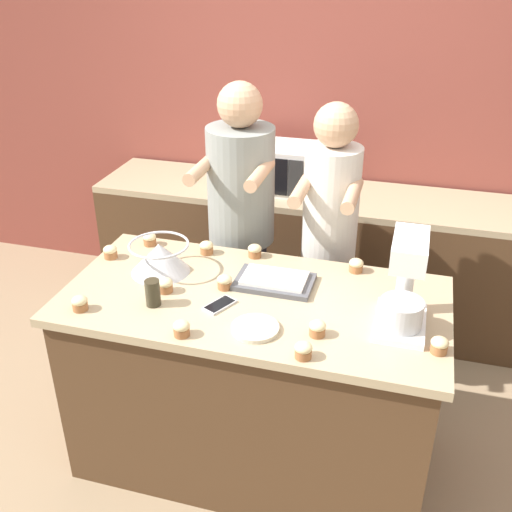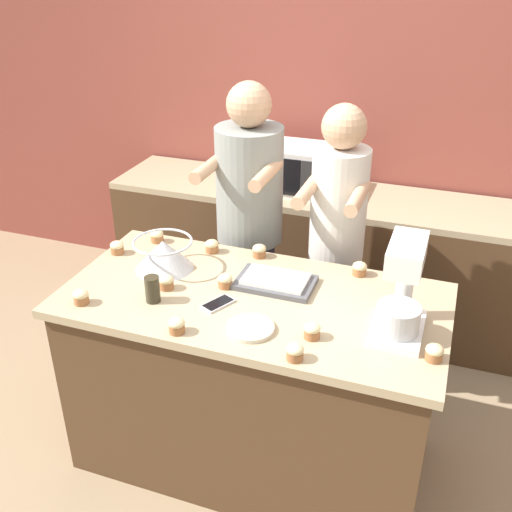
{
  "view_description": "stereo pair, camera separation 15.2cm",
  "coord_description": "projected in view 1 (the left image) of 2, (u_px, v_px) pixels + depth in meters",
  "views": [
    {
      "loc": [
        0.62,
        -2.13,
        2.31
      ],
      "look_at": [
        0.0,
        0.04,
        1.11
      ],
      "focal_mm": 42.0,
      "sensor_mm": 36.0,
      "label": 1
    },
    {
      "loc": [
        0.76,
        -2.09,
        2.31
      ],
      "look_at": [
        0.0,
        0.04,
        1.11
      ],
      "focal_mm": 42.0,
      "sensor_mm": 36.0,
      "label": 2
    }
  ],
  "objects": [
    {
      "name": "ground_plane",
      "position": [
        254.0,
        452.0,
        3.05
      ],
      "size": [
        16.0,
        16.0,
        0.0
      ],
      "primitive_type": "plane",
      "color": "#937A5B"
    },
    {
      "name": "back_wall",
      "position": [
        327.0,
        106.0,
        3.88
      ],
      "size": [
        10.0,
        0.06,
        2.7
      ],
      "color": "brown",
      "rests_on": "ground_plane"
    },
    {
      "name": "island_counter",
      "position": [
        254.0,
        380.0,
        2.83
      ],
      "size": [
        1.68,
        0.83,
        0.93
      ],
      "color": "#4C331E",
      "rests_on": "ground_plane"
    },
    {
      "name": "back_counter",
      "position": [
        310.0,
        254.0,
        4.0
      ],
      "size": [
        2.8,
        0.6,
        0.89
      ],
      "color": "#4C331E",
      "rests_on": "ground_plane"
    },
    {
      "name": "person_left",
      "position": [
        241.0,
        234.0,
        3.24
      ],
      "size": [
        0.36,
        0.52,
        1.71
      ],
      "color": "#33384C",
      "rests_on": "ground_plane"
    },
    {
      "name": "person_right",
      "position": [
        328.0,
        247.0,
        3.13
      ],
      "size": [
        0.31,
        0.48,
        1.64
      ],
      "color": "#232328",
      "rests_on": "ground_plane"
    },
    {
      "name": "stand_mixer",
      "position": [
        405.0,
        288.0,
        2.33
      ],
      "size": [
        0.2,
        0.3,
        0.4
      ],
      "color": "white",
      "rests_on": "island_counter"
    },
    {
      "name": "mixing_bowl",
      "position": [
        160.0,
        257.0,
        2.77
      ],
      "size": [
        0.28,
        0.28,
        0.15
      ],
      "color": "#BCBCC1",
      "rests_on": "island_counter"
    },
    {
      "name": "baking_tray",
      "position": [
        274.0,
        281.0,
        2.69
      ],
      "size": [
        0.35,
        0.22,
        0.04
      ],
      "color": "#4C4C51",
      "rests_on": "island_counter"
    },
    {
      "name": "microwave_oven",
      "position": [
        276.0,
        167.0,
        3.78
      ],
      "size": [
        0.44,
        0.35,
        0.29
      ],
      "color": "silver",
      "rests_on": "back_counter"
    },
    {
      "name": "cell_phone",
      "position": [
        220.0,
        305.0,
        2.54
      ],
      "size": [
        0.13,
        0.16,
        0.01
      ],
      "color": "silver",
      "rests_on": "island_counter"
    },
    {
      "name": "drinking_glass",
      "position": [
        153.0,
        293.0,
        2.53
      ],
      "size": [
        0.06,
        0.06,
        0.12
      ],
      "color": "#332D1E",
      "rests_on": "island_counter"
    },
    {
      "name": "small_plate",
      "position": [
        255.0,
        328.0,
        2.38
      ],
      "size": [
        0.19,
        0.19,
        0.02
      ],
      "color": "beige",
      "rests_on": "island_counter"
    },
    {
      "name": "cupcake_0",
      "position": [
        80.0,
        303.0,
        2.5
      ],
      "size": [
        0.07,
        0.07,
        0.06
      ],
      "color": "#9E6038",
      "rests_on": "island_counter"
    },
    {
      "name": "cupcake_1",
      "position": [
        317.0,
        328.0,
        2.34
      ],
      "size": [
        0.07,
        0.07,
        0.06
      ],
      "color": "#9E6038",
      "rests_on": "island_counter"
    },
    {
      "name": "cupcake_2",
      "position": [
        110.0,
        252.0,
        2.91
      ],
      "size": [
        0.07,
        0.07,
        0.06
      ],
      "color": "#9E6038",
      "rests_on": "island_counter"
    },
    {
      "name": "cupcake_3",
      "position": [
        225.0,
        282.0,
        2.66
      ],
      "size": [
        0.07,
        0.07,
        0.06
      ],
      "color": "#9E6038",
      "rests_on": "island_counter"
    },
    {
      "name": "cupcake_4",
      "position": [
        303.0,
        350.0,
        2.22
      ],
      "size": [
        0.07,
        0.07,
        0.06
      ],
      "color": "#9E6038",
      "rests_on": "island_counter"
    },
    {
      "name": "cupcake_5",
      "position": [
        181.0,
        328.0,
        2.34
      ],
      "size": [
        0.07,
        0.07,
        0.06
      ],
      "color": "#9E6038",
      "rests_on": "island_counter"
    },
    {
      "name": "cupcake_6",
      "position": [
        356.0,
        265.0,
        2.79
      ],
      "size": [
        0.07,
        0.07,
        0.06
      ],
      "color": "#9E6038",
      "rests_on": "island_counter"
    },
    {
      "name": "cupcake_7",
      "position": [
        165.0,
        285.0,
        2.63
      ],
      "size": [
        0.07,
        0.07,
        0.06
      ],
      "color": "#9E6038",
      "rests_on": "island_counter"
    },
    {
      "name": "cupcake_8",
      "position": [
        150.0,
        239.0,
        3.03
      ],
      "size": [
        0.07,
        0.07,
        0.06
      ],
      "color": "#9E6038",
      "rests_on": "island_counter"
    },
    {
      "name": "cupcake_9",
      "position": [
        207.0,
        247.0,
        2.95
      ],
      "size": [
        0.07,
        0.07,
        0.06
      ],
      "color": "#9E6038",
      "rests_on": "island_counter"
    },
    {
      "name": "cupcake_10",
      "position": [
        255.0,
        251.0,
        2.92
      ],
      "size": [
        0.07,
        0.07,
        0.06
      ],
      "color": "#9E6038",
      "rests_on": "island_counter"
    },
    {
      "name": "cupcake_11",
      "position": [
        439.0,
        345.0,
        2.24
      ],
      "size": [
        0.07,
        0.07,
        0.06
      ],
      "color": "#9E6038",
      "rests_on": "island_counter"
    }
  ]
}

